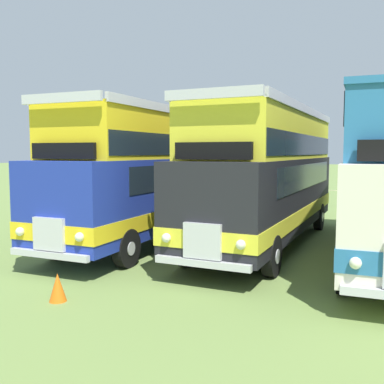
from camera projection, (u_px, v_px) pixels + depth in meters
bus_first_in_row at (157, 172)px, 15.67m from camera, size 2.87×11.15×4.52m
bus_second_in_row at (268, 173)px, 14.68m from camera, size 2.62×10.88×4.52m
cone_near_end at (58, 287)px, 9.10m from camera, size 0.36×0.36×0.59m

